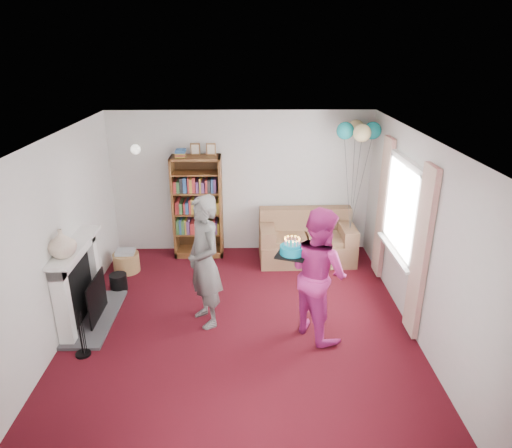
{
  "coord_description": "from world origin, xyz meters",
  "views": [
    {
      "loc": [
        0.11,
        -5.17,
        3.52
      ],
      "look_at": [
        0.22,
        0.6,
        1.23
      ],
      "focal_mm": 32.0,
      "sensor_mm": 36.0,
      "label": 1
    }
  ],
  "objects_px": {
    "sofa": "(306,241)",
    "bookcase": "(198,207)",
    "person_striped": "(204,262)",
    "person_magenta": "(318,273)",
    "birthday_cake": "(292,250)"
  },
  "relations": [
    {
      "from": "bookcase",
      "to": "birthday_cake",
      "type": "bearing_deg",
      "value": -60.54
    },
    {
      "from": "sofa",
      "to": "birthday_cake",
      "type": "xyz_separation_m",
      "value": [
        -0.48,
        -2.24,
        0.87
      ]
    },
    {
      "from": "person_magenta",
      "to": "person_striped",
      "type": "bearing_deg",
      "value": 48.44
    },
    {
      "from": "bookcase",
      "to": "person_magenta",
      "type": "xyz_separation_m",
      "value": [
        1.74,
        -2.44,
        -0.02
      ]
    },
    {
      "from": "bookcase",
      "to": "person_striped",
      "type": "xyz_separation_m",
      "value": [
        0.3,
        -2.18,
        0.02
      ]
    },
    {
      "from": "sofa",
      "to": "person_magenta",
      "type": "distance_m",
      "value": 2.28
    },
    {
      "from": "person_striped",
      "to": "birthday_cake",
      "type": "distance_m",
      "value": 1.18
    },
    {
      "from": "birthday_cake",
      "to": "bookcase",
      "type": "bearing_deg",
      "value": 119.46
    },
    {
      "from": "person_striped",
      "to": "sofa",
      "type": "bearing_deg",
      "value": 112.3
    },
    {
      "from": "person_striped",
      "to": "birthday_cake",
      "type": "relative_size",
      "value": 5.05
    },
    {
      "from": "bookcase",
      "to": "birthday_cake",
      "type": "relative_size",
      "value": 5.62
    },
    {
      "from": "person_striped",
      "to": "person_magenta",
      "type": "height_order",
      "value": "person_striped"
    },
    {
      "from": "sofa",
      "to": "bookcase",
      "type": "bearing_deg",
      "value": 171.63
    },
    {
      "from": "person_striped",
      "to": "person_magenta",
      "type": "distance_m",
      "value": 1.47
    },
    {
      "from": "bookcase",
      "to": "birthday_cake",
      "type": "height_order",
      "value": "bookcase"
    }
  ]
}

